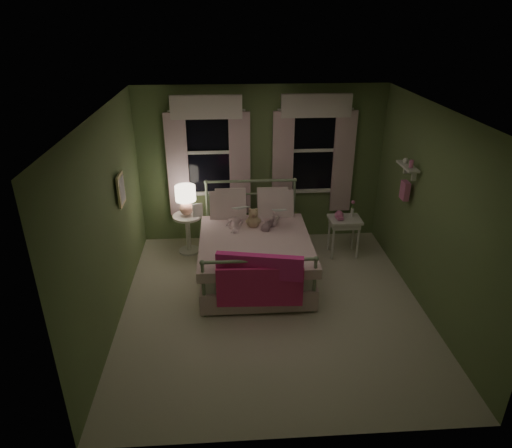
{
  "coord_description": "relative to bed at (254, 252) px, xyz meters",
  "views": [
    {
      "loc": [
        -0.56,
        -5.07,
        3.63
      ],
      "look_at": [
        -0.19,
        0.49,
        1.0
      ],
      "focal_mm": 32.0,
      "sensor_mm": 36.0,
      "label": 1
    }
  ],
  "objects": [
    {
      "name": "child_left",
      "position": [
        -0.28,
        0.42,
        0.58
      ],
      "size": [
        0.29,
        0.19,
        0.79
      ],
      "primitive_type": "imported",
      "rotation": [
        0.0,
        0.0,
        3.12
      ],
      "color": "#F7D1DD",
      "rests_on": "bed"
    },
    {
      "name": "teddy_bear",
      "position": [
        0.0,
        0.26,
        0.41
      ],
      "size": [
        0.24,
        0.2,
        0.32
      ],
      "color": "tan",
      "rests_on": "bed"
    },
    {
      "name": "book_left",
      "position": [
        -0.28,
        0.17,
        0.58
      ],
      "size": [
        0.23,
        0.17,
        0.26
      ],
      "primitive_type": "imported",
      "rotation": [
        1.22,
        0.0,
        0.32
      ],
      "color": "beige",
      "rests_on": "child_left"
    },
    {
      "name": "wall_shelf",
      "position": [
        2.09,
        -0.14,
        1.14
      ],
      "size": [
        0.15,
        0.5,
        0.6
      ],
      "color": "white",
      "rests_on": "room_shell"
    },
    {
      "name": "framed_picture",
      "position": [
        -1.76,
        -0.24,
        1.12
      ],
      "size": [
        0.03,
        0.32,
        0.42
      ],
      "color": "beige",
      "rests_on": "room_shell"
    },
    {
      "name": "bud_vase",
      "position": [
        1.58,
        0.56,
        0.41
      ],
      "size": [
        0.06,
        0.06,
        0.28
      ],
      "color": "white",
      "rests_on": "nightstand_right"
    },
    {
      "name": "book_right",
      "position": [
        0.28,
        0.17,
        0.54
      ],
      "size": [
        0.2,
        0.11,
        0.26
      ],
      "primitive_type": "imported",
      "rotation": [
        1.22,
        0.0,
        0.02
      ],
      "color": "beige",
      "rests_on": "child_right"
    },
    {
      "name": "nightstand_left",
      "position": [
        -1.03,
        0.78,
        0.03
      ],
      "size": [
        0.46,
        0.46,
        0.65
      ],
      "color": "white",
      "rests_on": "ground"
    },
    {
      "name": "room_shell",
      "position": [
        0.19,
        -0.84,
        0.92
      ],
      "size": [
        4.2,
        4.2,
        4.2
      ],
      "color": "beige",
      "rests_on": "ground"
    },
    {
      "name": "window_left",
      "position": [
        -0.66,
        1.19,
        1.24
      ],
      "size": [
        1.34,
        0.13,
        1.96
      ],
      "color": "black",
      "rests_on": "room_shell"
    },
    {
      "name": "bed",
      "position": [
        0.0,
        0.0,
        0.0
      ],
      "size": [
        1.58,
        2.04,
        1.18
      ],
      "color": "white",
      "rests_on": "ground"
    },
    {
      "name": "nightstand_right",
      "position": [
        1.46,
        0.51,
        0.17
      ],
      "size": [
        0.5,
        0.4,
        0.64
      ],
      "color": "white",
      "rests_on": "ground"
    },
    {
      "name": "book_nightstand",
      "position": [
        -0.93,
        0.7,
        0.27
      ],
      "size": [
        0.21,
        0.26,
        0.02
      ],
      "primitive_type": "imported",
      "rotation": [
        0.0,
        0.0,
        0.24
      ],
      "color": "beige",
      "rests_on": "nightstand_left"
    },
    {
      "name": "child_right",
      "position": [
        0.28,
        0.42,
        0.57
      ],
      "size": [
        0.45,
        0.41,
        0.76
      ],
      "primitive_type": "imported",
      "rotation": [
        0.0,
        0.0,
        2.76
      ],
      "color": "#F7D1DD",
      "rests_on": "bed"
    },
    {
      "name": "window_right",
      "position": [
        1.04,
        1.19,
        1.24
      ],
      "size": [
        1.34,
        0.13,
        1.96
      ],
      "color": "black",
      "rests_on": "room_shell"
    },
    {
      "name": "pink_toy",
      "position": [
        1.36,
        0.5,
        0.32
      ],
      "size": [
        0.14,
        0.19,
        0.14
      ],
      "color": "pink",
      "rests_on": "nightstand_right"
    },
    {
      "name": "pink_throw",
      "position": [
        -0.0,
        -1.03,
        0.23
      ],
      "size": [
        1.1,
        0.32,
        0.71
      ],
      "color": "#FF319A",
      "rests_on": "bed"
    },
    {
      "name": "table_lamp",
      "position": [
        -1.03,
        0.78,
        0.57
      ],
      "size": [
        0.32,
        0.32,
        0.49
      ],
      "color": "#F6A691",
      "rests_on": "nightstand_left"
    }
  ]
}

